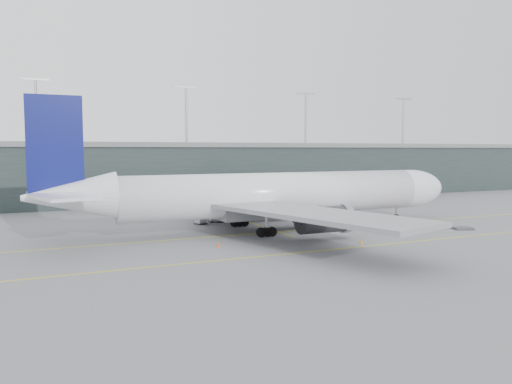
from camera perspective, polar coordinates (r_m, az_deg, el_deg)
name	(u,v)px	position (r m, az deg, el deg)	size (l,w,h in m)	color
ground	(240,230)	(83.55, -1.80, -4.39)	(320.00, 320.00, 0.00)	#5B5B60
taxiline_a	(250,234)	(79.92, -0.70, -4.80)	(160.00, 0.25, 0.02)	gold
taxiline_b	(299,253)	(65.82, 4.92, -6.92)	(160.00, 0.25, 0.02)	gold
taxiline_lead_main	(226,214)	(103.77, -3.48, -2.57)	(0.25, 60.00, 0.02)	gold
terminal	(159,171)	(137.97, -11.08, 2.37)	(240.00, 36.00, 29.00)	#1E2A28
main_aircraft	(274,195)	(83.22, 2.12, -0.35)	(74.37, 70.17, 20.93)	silver
jet_bridge	(289,187)	(113.28, 3.75, 0.57)	(5.68, 44.47, 6.61)	#2E2E34
gse_cart	(407,221)	(91.68, 16.91, -3.23)	(2.44, 1.74, 1.54)	#B00E0C
baggage_dolly	(462,228)	(91.38, 22.52, -3.84)	(3.12, 2.50, 0.31)	#38383D
uld_a	(200,219)	(90.33, -6.37, -3.09)	(2.47, 2.25, 1.84)	#323136
uld_b	(214,217)	(92.99, -4.87, -2.90)	(1.89, 1.52, 1.70)	#323136
uld_c	(218,217)	(92.47, -4.31, -2.90)	(2.11, 1.75, 1.80)	#323136
cone_nose	(414,221)	(95.86, 17.64, -3.19)	(0.47, 0.47, 0.74)	orange
cone_wing_stbd	(361,241)	(73.49, 11.94, -5.50)	(0.43, 0.43, 0.69)	orange
cone_wing_port	(259,218)	(95.25, 0.38, -3.05)	(0.39, 0.39, 0.63)	#D0590B
cone_tail	(218,244)	(69.42, -4.35, -5.99)	(0.47, 0.47, 0.75)	#FA430D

